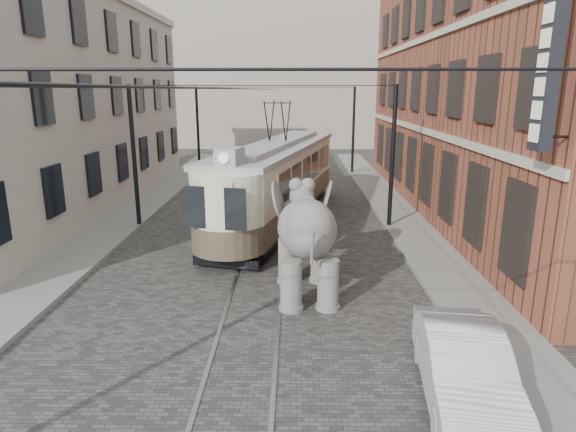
{
  "coord_description": "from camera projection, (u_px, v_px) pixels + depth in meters",
  "views": [
    {
      "loc": [
        1.12,
        -14.41,
        5.78
      ],
      "look_at": [
        0.93,
        -0.13,
        2.1
      ],
      "focal_mm": 30.61,
      "sensor_mm": 36.0,
      "label": 1
    }
  ],
  "objects": [
    {
      "name": "ground",
      "position": [
        258.0,
        280.0,
        15.4
      ],
      "size": [
        120.0,
        120.0,
        0.0
      ],
      "primitive_type": "plane",
      "color": "#494744"
    },
    {
      "name": "distant_block",
      "position": [
        284.0,
        78.0,
        52.39
      ],
      "size": [
        28.0,
        10.0,
        14.0
      ],
      "primitive_type": "cube",
      "color": "gray",
      "rests_on": "ground"
    },
    {
      "name": "tram_rails",
      "position": [
        258.0,
        279.0,
        15.4
      ],
      "size": [
        1.54,
        80.0,
        0.02
      ],
      "primitive_type": null,
      "color": "slate",
      "rests_on": "ground"
    },
    {
      "name": "elephant",
      "position": [
        307.0,
        243.0,
        13.91
      ],
      "size": [
        3.11,
        5.25,
        3.12
      ],
      "primitive_type": null,
      "rotation": [
        0.0,
        0.0,
        0.06
      ],
      "color": "slate",
      "rests_on": "ground"
    },
    {
      "name": "sidewalk_right",
      "position": [
        450.0,
        278.0,
        15.31
      ],
      "size": [
        2.0,
        60.0,
        0.15
      ],
      "primitive_type": "cube",
      "color": "slate",
      "rests_on": "ground"
    },
    {
      "name": "tram",
      "position": [
        278.0,
        163.0,
        21.71
      ],
      "size": [
        5.76,
        13.59,
        5.28
      ],
      "primitive_type": null,
      "rotation": [
        0.0,
        0.0,
        -0.23
      ],
      "color": "beige",
      "rests_on": "ground"
    },
    {
      "name": "stucco_building",
      "position": [
        47.0,
        106.0,
        23.98
      ],
      "size": [
        7.0,
        24.0,
        10.0
      ],
      "primitive_type": "cube",
      "color": "gray",
      "rests_on": "ground"
    },
    {
      "name": "catenary",
      "position": [
        261.0,
        162.0,
        19.5
      ],
      "size": [
        11.0,
        30.2,
        6.0
      ],
      "primitive_type": null,
      "color": "black",
      "rests_on": "ground"
    },
    {
      "name": "parked_car",
      "position": [
        464.0,
        368.0,
        9.26
      ],
      "size": [
        1.96,
        4.35,
        1.39
      ],
      "primitive_type": "imported",
      "rotation": [
        0.0,
        0.0,
        -0.12
      ],
      "color": "silver",
      "rests_on": "ground"
    },
    {
      "name": "sidewalk_left",
      "position": [
        53.0,
        276.0,
        15.47
      ],
      "size": [
        2.0,
        60.0,
        0.15
      ],
      "primitive_type": "cube",
      "color": "slate",
      "rests_on": "ground"
    },
    {
      "name": "brick_building",
      "position": [
        510.0,
        85.0,
        22.48
      ],
      "size": [
        8.0,
        26.0,
        12.0
      ],
      "primitive_type": "cube",
      "color": "brown",
      "rests_on": "ground"
    }
  ]
}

